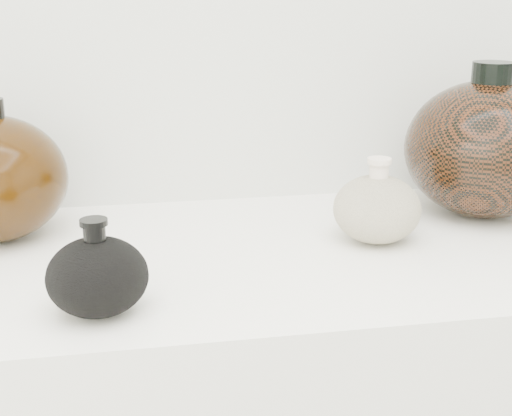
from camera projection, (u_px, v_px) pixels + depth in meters
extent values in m
cube|color=white|center=(222.00, 263.00, 0.97)|extent=(1.20, 0.50, 0.03)
ellipsoid|color=black|center=(98.00, 277.00, 0.78)|extent=(0.14, 0.14, 0.09)
cylinder|color=black|center=(94.00, 234.00, 0.76)|extent=(0.03, 0.03, 0.03)
cylinder|color=black|center=(94.00, 222.00, 0.76)|extent=(0.04, 0.04, 0.01)
ellipsoid|color=beige|center=(377.00, 209.00, 1.00)|extent=(0.16, 0.16, 0.10)
cylinder|color=beige|center=(379.00, 171.00, 0.98)|extent=(0.03, 0.03, 0.03)
cylinder|color=beige|center=(379.00, 161.00, 0.98)|extent=(0.04, 0.04, 0.01)
ellipsoid|color=black|center=(486.00, 149.00, 1.10)|extent=(0.29, 0.29, 0.21)
cylinder|color=black|center=(493.00, 75.00, 1.07)|extent=(0.07, 0.07, 0.04)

